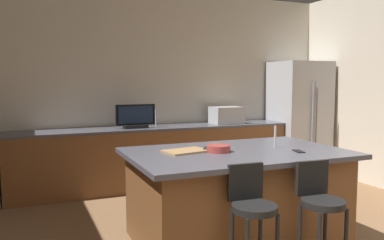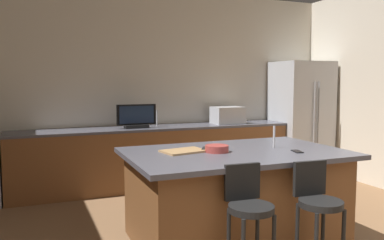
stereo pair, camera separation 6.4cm
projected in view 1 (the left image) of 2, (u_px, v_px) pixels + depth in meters
name	position (u px, v px, depth m)	size (l,w,h in m)	color
wall_back	(150.00, 87.00, 6.25)	(6.52, 0.12, 2.98)	beige
counter_back	(156.00, 157.00, 5.98)	(4.22, 0.62, 0.91)	brown
kitchen_island	(237.00, 198.00, 3.78)	(2.03, 1.27, 0.94)	black
refrigerator	(299.00, 118.00, 6.85)	(0.87, 0.80, 1.91)	#B7BABF
microwave	(226.00, 115.00, 6.39)	(0.48, 0.36, 0.27)	#B7BABF
tv_monitor	(136.00, 117.00, 5.75)	(0.57, 0.16, 0.34)	black
sink_faucet_back	(156.00, 118.00, 6.03)	(0.02, 0.02, 0.24)	#B2B2B7
sink_faucet_island	(275.00, 137.00, 3.89)	(0.02, 0.02, 0.22)	#B2B2B7
bar_stool_left	(252.00, 217.00, 2.97)	(0.34, 0.35, 0.96)	black
bar_stool_right	(320.00, 211.00, 3.13)	(0.34, 0.35, 0.95)	black
fruit_bowl	(219.00, 149.00, 3.68)	(0.22, 0.22, 0.06)	#993833
cell_phone	(299.00, 151.00, 3.70)	(0.07, 0.15, 0.01)	black
tv_remote	(206.00, 149.00, 3.78)	(0.04, 0.17, 0.02)	black
cutting_board	(186.00, 151.00, 3.68)	(0.39, 0.26, 0.02)	#A87F51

